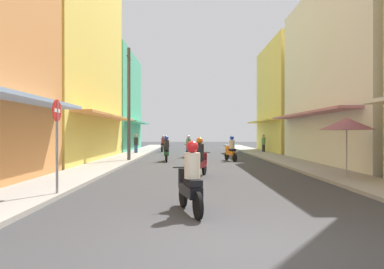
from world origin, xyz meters
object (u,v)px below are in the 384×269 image
motorbike_blue (188,148)px  street_sign_no_entry (57,134)px  pedestrian_crossing (136,144)px  motorbike_white (164,144)px  vendor_umbrella (347,124)px  motorbike_maroon (201,159)px  motorbike_black (190,181)px  motorbike_green (166,150)px  pedestrian_midway (264,144)px  motorbike_orange (231,150)px  utility_pole (129,104)px

motorbike_blue → street_sign_no_entry: street_sign_no_entry is taller
motorbike_blue → pedestrian_crossing: bearing=139.9°
motorbike_white → vendor_umbrella: size_ratio=0.78×
motorbike_maroon → street_sign_no_entry: bearing=-132.4°
motorbike_white → street_sign_no_entry: bearing=-92.8°
motorbike_white → motorbike_blue: (2.35, -7.42, 0.00)m
motorbike_black → motorbike_green: (-1.45, 13.65, 0.00)m
motorbike_blue → motorbike_green: 3.95m
pedestrian_midway → street_sign_no_entry: street_sign_no_entry is taller
motorbike_maroon → vendor_umbrella: bearing=-10.5°
motorbike_orange → pedestrian_midway: 9.45m
pedestrian_crossing → street_sign_no_entry: 19.24m
pedestrian_crossing → vendor_umbrella: vendor_umbrella is taller
vendor_umbrella → motorbike_white: bearing=112.9°
motorbike_white → motorbike_maroon: bearing=-81.2°
pedestrian_crossing → motorbike_blue: bearing=-40.1°
motorbike_black → pedestrian_crossing: 21.49m
pedestrian_crossing → street_sign_no_entry: street_sign_no_entry is taller
motorbike_maroon → vendor_umbrella: vendor_umbrella is taller
motorbike_green → utility_pole: size_ratio=0.26×
motorbike_black → vendor_umbrella: 7.93m
motorbike_orange → vendor_umbrella: bearing=-69.9°
motorbike_black → motorbike_maroon: (0.43, 6.22, 0.00)m
motorbike_blue → street_sign_no_entry: 15.96m
street_sign_no_entry → pedestrian_midway: bearing=64.2°
motorbike_green → pedestrian_midway: pedestrian_midway is taller
motorbike_maroon → pedestrian_midway: bearing=69.8°
motorbike_blue → utility_pole: bearing=-132.0°
pedestrian_crossing → utility_pole: 8.14m
motorbike_blue → vendor_umbrella: (5.92, -12.14, 1.39)m
motorbike_white → pedestrian_midway: pedestrian_midway is taller
motorbike_orange → motorbike_maroon: (-2.14, -7.84, 0.00)m
motorbike_orange → motorbike_blue: bearing=129.0°
motorbike_black → motorbike_white: 24.90m
motorbike_black → utility_pole: 14.17m
motorbike_green → motorbike_maroon: same height
motorbike_maroon → motorbike_green: bearing=104.2°
motorbike_white → motorbike_green: size_ratio=1.00×
street_sign_no_entry → motorbike_maroon: bearing=47.6°
motorbike_black → motorbike_green: same height
motorbike_blue → motorbike_orange: (2.67, -3.30, 0.00)m
pedestrian_midway → vendor_umbrella: (-0.66, -17.44, 1.28)m
motorbike_maroon → street_sign_no_entry: street_sign_no_entry is taller
street_sign_no_entry → motorbike_black: bearing=-26.9°
motorbike_green → motorbike_orange: (4.02, 0.42, 0.00)m
motorbike_orange → utility_pole: (-6.26, -0.68, 2.83)m
motorbike_orange → vendor_umbrella: 9.52m
motorbike_black → motorbike_green: bearing=96.1°
utility_pole → street_sign_no_entry: utility_pole is taller
pedestrian_midway → utility_pole: utility_pole is taller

